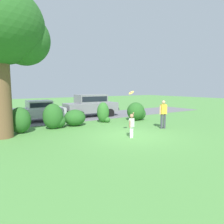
% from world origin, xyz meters
% --- Properties ---
extents(ground_plane, '(80.00, 80.00, 0.00)m').
position_xyz_m(ground_plane, '(0.00, 0.00, 0.00)').
color(ground_plane, '#518E42').
extents(driveway_strip, '(28.00, 4.40, 0.02)m').
position_xyz_m(driveway_strip, '(0.00, 7.66, 0.01)').
color(driveway_strip, slate).
rests_on(driveway_strip, ground).
extents(shrub_near_tree, '(1.16, 1.22, 1.44)m').
position_xyz_m(shrub_near_tree, '(-4.76, 3.98, 0.72)').
color(shrub_near_tree, '#286023').
rests_on(shrub_near_tree, ground).
extents(shrub_centre_left, '(1.42, 1.11, 1.55)m').
position_xyz_m(shrub_centre_left, '(-2.77, 4.14, 0.68)').
color(shrub_centre_left, '#286023').
rests_on(shrub_centre_left, ground).
extents(shrub_centre, '(1.43, 1.26, 1.08)m').
position_xyz_m(shrub_centre, '(-1.34, 4.34, 0.50)').
color(shrub_centre, '#286023').
rests_on(shrub_centre, ground).
extents(shrub_centre_right, '(0.90, 0.85, 1.46)m').
position_xyz_m(shrub_centre_right, '(0.92, 4.41, 0.69)').
color(shrub_centre_right, '#33702B').
rests_on(shrub_centre_right, ground).
extents(shrub_far_end, '(1.56, 1.29, 1.39)m').
position_xyz_m(shrub_far_end, '(3.58, 3.81, 0.63)').
color(shrub_far_end, '#286023').
rests_on(shrub_far_end, ground).
extents(parked_sedan, '(4.47, 2.24, 1.56)m').
position_xyz_m(parked_sedan, '(-3.04, 7.42, 0.85)').
color(parked_sedan, silver).
rests_on(parked_sedan, ground).
extents(parked_suv, '(4.77, 2.25, 1.92)m').
position_xyz_m(parked_suv, '(1.54, 7.47, 1.08)').
color(parked_suv, gray).
rests_on(parked_suv, ground).
extents(child_thrower, '(0.41, 0.34, 1.29)m').
position_xyz_m(child_thrower, '(-0.31, -0.32, 0.72)').
color(child_thrower, white).
rests_on(child_thrower, ground).
extents(frisbee, '(0.25, 0.28, 0.19)m').
position_xyz_m(frisbee, '(0.03, 0.16, 2.26)').
color(frisbee, yellow).
extents(adult_onlooker, '(0.51, 0.33, 1.74)m').
position_xyz_m(adult_onlooker, '(2.80, 0.43, 0.98)').
color(adult_onlooker, '#3F3F4C').
rests_on(adult_onlooker, ground).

